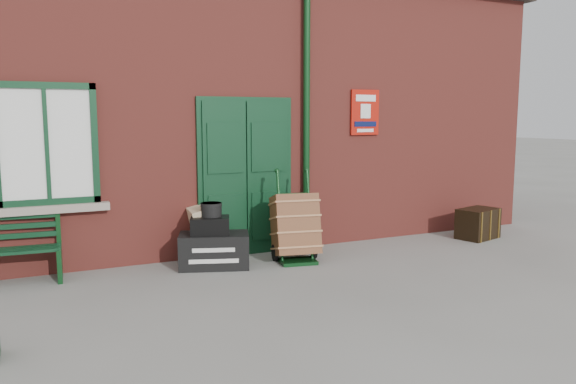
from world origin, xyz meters
TOP-DOWN VIEW (x-y plane):
  - ground at (0.00, 0.00)m, footprint 80.00×80.00m
  - station_building at (-0.00, 3.49)m, footprint 10.30×4.30m
  - houdini_trunk at (-0.95, 0.96)m, footprint 1.02×0.77m
  - strongbox at (-1.00, 0.96)m, footprint 0.59×0.51m
  - hatbox at (-0.97, 0.99)m, footprint 0.35×0.35m
  - suitcase_back at (-1.02, 1.25)m, footprint 0.42×0.57m
  - suitcase_front at (-0.84, 1.25)m, footprint 0.43×0.52m
  - porter_trolley at (0.17, 0.81)m, footprint 0.71×0.75m
  - dark_trunk at (3.52, 0.83)m, footprint 0.77×0.61m

SIDE VIEW (x-z plane):
  - ground at x=0.00m, z-range 0.00..0.00m
  - houdini_trunk at x=-0.95m, z-range 0.00..0.45m
  - dark_trunk at x=3.52m, z-range 0.00..0.49m
  - suitcase_front at x=-0.84m, z-range 0.00..0.67m
  - suitcase_back at x=-1.02m, z-range 0.00..0.78m
  - porter_trolley at x=0.17m, z-range -0.14..1.10m
  - strongbox at x=-1.00m, z-range 0.45..0.68m
  - hatbox at x=-0.97m, z-range 0.68..0.86m
  - station_building at x=0.00m, z-range -0.02..4.34m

